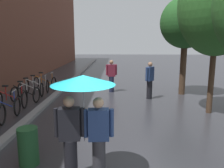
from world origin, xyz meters
TOP-DOWN VIEW (x-y plane):
  - kerb_strip at (-3.20, 10.00)m, footprint 0.30×36.00m
  - street_tree_1 at (3.35, 4.94)m, footprint 2.73×2.73m
  - street_tree_2 at (3.15, 7.98)m, footprint 2.45×2.45m
  - parked_bicycle_2 at (-4.28, 4.34)m, footprint 1.15×0.82m
  - parked_bicycle_3 at (-4.40, 5.30)m, footprint 1.13×0.78m
  - parked_bicycle_4 at (-4.21, 6.23)m, footprint 1.14×0.80m
  - parked_bicycle_5 at (-4.32, 7.17)m, footprint 1.15×0.82m
  - parked_bicycle_6 at (-4.29, 8.01)m, footprint 1.16×0.84m
  - parked_bicycle_7 at (-4.20, 8.98)m, footprint 1.14×0.79m
  - couple_under_umbrella at (-0.77, 0.63)m, footprint 1.21×1.21m
  - litter_bin at (-2.09, 1.12)m, footprint 0.44×0.44m
  - pedestrian_walking_midground at (-0.45, 8.44)m, footprint 0.59×0.36m
  - pedestrian_walking_far at (1.37, 7.00)m, footprint 0.43×0.47m

SIDE VIEW (x-z plane):
  - kerb_strip at x=-3.20m, z-range 0.00..0.12m
  - parked_bicycle_2 at x=-4.28m, z-range -0.10..0.86m
  - parked_bicycle_3 at x=-4.40m, z-range -0.10..0.86m
  - parked_bicycle_4 at x=-4.21m, z-range -0.10..0.86m
  - parked_bicycle_5 at x=-4.32m, z-range -0.10..0.86m
  - parked_bicycle_6 at x=-4.29m, z-range -0.10..0.86m
  - parked_bicycle_7 at x=-4.20m, z-range -0.10..0.86m
  - litter_bin at x=-2.09m, z-range 0.00..0.85m
  - pedestrian_walking_far at x=1.37m, z-range 0.02..1.75m
  - pedestrian_walking_midground at x=-0.45m, z-range 0.05..1.74m
  - couple_under_umbrella at x=-0.77m, z-range 0.39..2.48m
  - street_tree_2 at x=3.15m, z-range 1.12..5.92m
  - street_tree_1 at x=3.35m, z-range 1.06..6.75m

